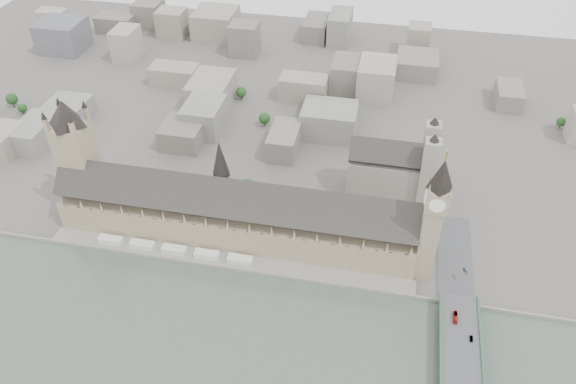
% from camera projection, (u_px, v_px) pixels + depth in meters
% --- Properties ---
extents(ground, '(900.00, 900.00, 0.00)m').
position_uv_depth(ground, '(230.00, 254.00, 412.11)').
color(ground, '#595651').
rests_on(ground, ground).
extents(embankment_wall, '(600.00, 1.50, 3.00)m').
position_uv_depth(embankment_wall, '(224.00, 268.00, 399.77)').
color(embankment_wall, gray).
rests_on(embankment_wall, ground).
extents(river_terrace, '(270.00, 15.00, 2.00)m').
position_uv_depth(river_terrace, '(227.00, 261.00, 405.78)').
color(river_terrace, gray).
rests_on(river_terrace, ground).
extents(terrace_tents, '(118.00, 7.00, 4.00)m').
position_uv_depth(terrace_tents, '(174.00, 249.00, 410.52)').
color(terrace_tents, silver).
rests_on(terrace_tents, river_terrace).
extents(palace_of_westminster, '(265.00, 40.73, 55.44)m').
position_uv_depth(palace_of_westminster, '(235.00, 214.00, 412.71)').
color(palace_of_westminster, tan).
rests_on(palace_of_westminster, ground).
extents(elizabeth_tower, '(17.00, 17.00, 107.50)m').
position_uv_depth(elizabeth_tower, '(434.00, 213.00, 359.89)').
color(elizabeth_tower, tan).
rests_on(elizabeth_tower, ground).
extents(victoria_tower, '(30.00, 30.00, 100.00)m').
position_uv_depth(victoria_tower, '(76.00, 154.00, 416.03)').
color(victoria_tower, tan).
rests_on(victoria_tower, ground).
extents(central_tower, '(13.00, 13.00, 48.00)m').
position_uv_depth(central_tower, '(221.00, 169.00, 396.81)').
color(central_tower, gray).
rests_on(central_tower, ground).
extents(westminster_abbey, '(68.00, 36.00, 64.00)m').
position_uv_depth(westminster_abbey, '(393.00, 169.00, 451.03)').
color(westminster_abbey, gray).
rests_on(westminster_abbey, ground).
extents(city_skyline_inland, '(720.00, 360.00, 38.00)m').
position_uv_depth(city_skyline_inland, '(294.00, 77.00, 586.08)').
color(city_skyline_inland, gray).
rests_on(city_skyline_inland, ground).
extents(park_trees, '(110.00, 30.00, 15.00)m').
position_uv_depth(park_trees, '(238.00, 194.00, 454.48)').
color(park_trees, '#1A4217').
rests_on(park_trees, ground).
extents(red_bus_north, '(2.39, 9.62, 2.67)m').
position_uv_depth(red_bus_north, '(455.00, 317.00, 353.20)').
color(red_bus_north, red).
rests_on(red_bus_north, westminster_bridge).
extents(car_silver, '(1.66, 4.61, 1.51)m').
position_uv_depth(car_silver, '(471.00, 339.00, 341.32)').
color(car_silver, gray).
rests_on(car_silver, westminster_bridge).
extents(car_approach, '(3.77, 5.31, 1.43)m').
position_uv_depth(car_approach, '(465.00, 271.00, 384.54)').
color(car_approach, gray).
rests_on(car_approach, westminster_bridge).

